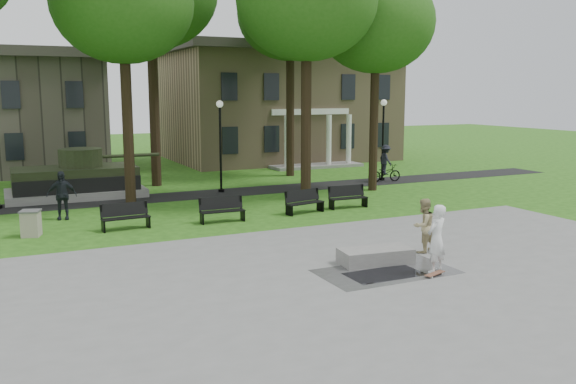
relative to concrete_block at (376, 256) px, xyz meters
The scene contains 23 objects.
ground 2.45m from the concrete_block, 97.11° to the left, with size 120.00×120.00×0.00m, color #245113.
plaza 2.61m from the concrete_block, 96.67° to the right, with size 22.00×16.00×0.02m, color gray.
footpath 14.42m from the concrete_block, 91.20° to the left, with size 44.00×2.60×0.01m, color black.
building_right 30.30m from the concrete_block, 71.16° to the left, with size 17.00×12.00×8.60m.
tree_1 16.30m from the concrete_block, 110.39° to the left, with size 6.20×6.20×11.63m.
tree_2 14.55m from the concrete_block, 73.67° to the left, with size 6.60×6.60×12.16m.
tree_3 16.46m from the concrete_block, 57.14° to the left, with size 6.00×6.00×11.19m.
tree_5 22.03m from the concrete_block, 71.86° to the left, with size 6.40×6.40×12.44m.
lamp_mid 14.94m from the concrete_block, 89.23° to the left, with size 0.36×0.36×4.73m.
lamp_right 18.09m from the concrete_block, 55.28° to the left, with size 0.36×0.36×4.73m.
tank_monument 17.77m from the concrete_block, 112.37° to the left, with size 7.45×3.40×2.40m.
puddle 1.19m from the concrete_block, 110.53° to the right, with size 2.20×1.20×0.00m, color black.
concrete_block is the anchor object (origin of this frame).
skateboard 1.99m from the concrete_block, 66.38° to the right, with size 0.78×0.20×0.07m, color brown.
skateboarder 2.01m from the concrete_block, 56.86° to the right, with size 0.72×0.48×1.99m, color silver.
friend_watching 2.23m from the concrete_block, 11.09° to the left, with size 0.86×0.67×1.77m, color tan.
pedestrian_walker 13.58m from the concrete_block, 125.85° to the left, with size 1.17×0.49×2.00m, color black.
cyclist 17.35m from the concrete_block, 54.68° to the left, with size 2.00×1.15×2.16m.
park_bench_0 10.01m from the concrete_block, 126.54° to the left, with size 1.83×0.64×1.00m.
park_bench_1 8.04m from the concrete_block, 106.03° to the left, with size 1.82×0.60×1.00m.
park_bench_2 8.10m from the concrete_block, 78.63° to the left, with size 1.85×0.86×1.00m.
park_bench_3 9.06m from the concrete_block, 64.51° to the left, with size 1.81×0.57×1.00m.
trash_bin 12.45m from the concrete_block, 138.04° to the left, with size 0.83×0.83×0.96m.
Camera 1 is at (-9.79, -17.46, 5.16)m, focal length 38.00 mm.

